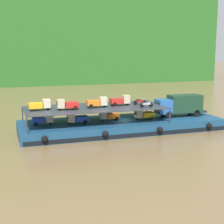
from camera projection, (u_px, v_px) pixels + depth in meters
name	position (u px, v px, depth m)	size (l,w,h in m)	color
ground_plane	(121.00, 130.00, 48.17)	(400.00, 400.00, 0.00)	brown
hillside_far_bank	(46.00, 15.00, 113.45)	(111.90, 30.19, 39.26)	#286023
cargo_barge	(122.00, 125.00, 48.00)	(27.91, 9.20, 1.50)	navy
covered_lorry	(180.00, 105.00, 50.20)	(7.88, 2.39, 3.10)	#285BA3
cargo_rack	(95.00, 108.00, 46.38)	(18.71, 7.78, 2.00)	#2D333D
mini_truck_lower_stern	(43.00, 119.00, 44.92)	(2.79, 1.28, 1.38)	#1E47B7
mini_truck_lower_aft	(77.00, 118.00, 45.50)	(2.77, 1.25, 1.38)	#1E47B7
mini_truck_lower_mid	(109.00, 115.00, 47.55)	(2.76, 1.24, 1.38)	orange
mini_truck_lower_fore	(144.00, 114.00, 48.28)	(2.75, 1.21, 1.38)	gold
mini_truck_upper_stern	(40.00, 105.00, 44.03)	(2.76, 1.24, 1.38)	gold
mini_truck_upper_mid	(67.00, 104.00, 44.32)	(2.74, 1.20, 1.38)	red
mini_truck_upper_fore	(97.00, 102.00, 46.08)	(2.80, 1.30, 1.38)	orange
mini_truck_upper_bow	(120.00, 100.00, 47.73)	(2.78, 1.27, 1.38)	red
motorcycle_upper_port	(146.00, 104.00, 46.09)	(1.90, 0.55, 0.87)	black
motorcycle_upper_centre	(140.00, 102.00, 48.27)	(1.90, 0.55, 0.87)	black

